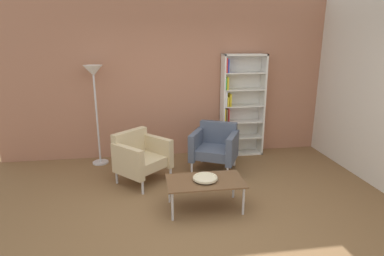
% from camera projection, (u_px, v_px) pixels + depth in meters
% --- Properties ---
extents(ground_plane, '(8.32, 8.32, 0.00)m').
position_uv_depth(ground_plane, '(197.00, 220.00, 3.96)').
color(ground_plane, brown).
extents(brick_back_panel, '(6.40, 0.12, 2.90)m').
position_uv_depth(brick_back_panel, '(176.00, 79.00, 5.91)').
color(brick_back_panel, '#A87056').
rests_on(brick_back_panel, ground_plane).
extents(bookshelf_tall, '(0.80, 0.30, 1.90)m').
position_uv_depth(bookshelf_tall, '(239.00, 107.00, 6.02)').
color(bookshelf_tall, silver).
rests_on(bookshelf_tall, ground_plane).
extents(coffee_table_low, '(1.00, 0.56, 0.40)m').
position_uv_depth(coffee_table_low, '(205.00, 183.00, 4.14)').
color(coffee_table_low, brown).
rests_on(coffee_table_low, ground_plane).
extents(decorative_bowl, '(0.32, 0.32, 0.05)m').
position_uv_depth(decorative_bowl, '(205.00, 178.00, 4.13)').
color(decorative_bowl, beige).
rests_on(decorative_bowl, coffee_table_low).
extents(armchair_by_bookshelf, '(0.92, 0.90, 0.78)m').
position_uv_depth(armchair_by_bookshelf, '(215.00, 146.00, 5.41)').
color(armchair_by_bookshelf, '#4C566B').
rests_on(armchair_by_bookshelf, ground_plane).
extents(armchair_corner_red, '(0.95, 0.95, 0.78)m').
position_uv_depth(armchair_corner_red, '(140.00, 156.00, 4.95)').
color(armchair_corner_red, '#C6B289').
rests_on(armchair_corner_red, ground_plane).
extents(floor_lamp_torchiere, '(0.32, 0.32, 1.74)m').
position_uv_depth(floor_lamp_torchiere, '(94.00, 83.00, 5.38)').
color(floor_lamp_torchiere, silver).
rests_on(floor_lamp_torchiere, ground_plane).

